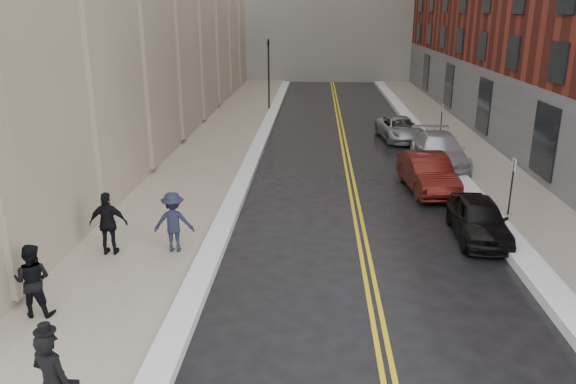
# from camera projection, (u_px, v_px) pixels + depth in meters

# --- Properties ---
(ground) EXTENTS (160.00, 160.00, 0.00)m
(ground) POSITION_uv_depth(u_px,v_px,m) (273.00, 333.00, 13.08)
(ground) COLOR black
(ground) RESTS_ON ground
(sidewalk_left) EXTENTS (4.00, 64.00, 0.15)m
(sidewalk_left) POSITION_uv_depth(u_px,v_px,m) (209.00, 157.00, 28.47)
(sidewalk_left) COLOR gray
(sidewalk_left) RESTS_ON ground
(sidewalk_right) EXTENTS (3.00, 64.00, 0.15)m
(sidewalk_right) POSITION_uv_depth(u_px,v_px,m) (478.00, 160.00, 27.81)
(sidewalk_right) COLOR gray
(sidewalk_right) RESTS_ON ground
(lane_stripe_a) EXTENTS (0.12, 64.00, 0.01)m
(lane_stripe_a) POSITION_uv_depth(u_px,v_px,m) (345.00, 160.00, 28.16)
(lane_stripe_a) COLOR gold
(lane_stripe_a) RESTS_ON ground
(lane_stripe_b) EXTENTS (0.12, 64.00, 0.01)m
(lane_stripe_b) POSITION_uv_depth(u_px,v_px,m) (349.00, 160.00, 28.14)
(lane_stripe_b) COLOR gold
(lane_stripe_b) RESTS_ON ground
(snow_ridge_left) EXTENTS (0.70, 60.80, 0.26)m
(snow_ridge_left) POSITION_uv_depth(u_px,v_px,m) (254.00, 156.00, 28.34)
(snow_ridge_left) COLOR white
(snow_ridge_left) RESTS_ON ground
(snow_ridge_right) EXTENTS (0.85, 60.80, 0.30)m
(snow_ridge_right) POSITION_uv_depth(u_px,v_px,m) (441.00, 158.00, 27.88)
(snow_ridge_right) COLOR white
(snow_ridge_right) RESTS_ON ground
(traffic_signal) EXTENTS (0.18, 0.15, 5.20)m
(traffic_signal) POSITION_uv_depth(u_px,v_px,m) (269.00, 69.00, 40.74)
(traffic_signal) COLOR black
(traffic_signal) RESTS_ON ground
(parking_sign_near) EXTENTS (0.06, 0.35, 2.23)m
(parking_sign_near) POSITION_uv_depth(u_px,v_px,m) (512.00, 182.00, 19.87)
(parking_sign_near) COLOR black
(parking_sign_near) RESTS_ON ground
(parking_sign_far) EXTENTS (0.06, 0.35, 2.23)m
(parking_sign_far) POSITION_uv_depth(u_px,v_px,m) (441.00, 119.00, 31.27)
(parking_sign_far) COLOR black
(parking_sign_far) RESTS_ON ground
(car_black) EXTENTS (1.72, 4.01, 1.35)m
(car_black) POSITION_uv_depth(u_px,v_px,m) (479.00, 218.00, 18.35)
(car_black) COLOR black
(car_black) RESTS_ON ground
(car_maroon) EXTENTS (2.03, 4.73, 1.51)m
(car_maroon) POSITION_uv_depth(u_px,v_px,m) (427.00, 173.00, 23.20)
(car_maroon) COLOR #46100C
(car_maroon) RESTS_ON ground
(car_silver_near) EXTENTS (2.25, 5.43, 1.57)m
(car_silver_near) POSITION_uv_depth(u_px,v_px,m) (439.00, 151.00, 26.71)
(car_silver_near) COLOR #B5B6BD
(car_silver_near) RESTS_ON ground
(car_silver_far) EXTENTS (2.70, 4.88, 1.29)m
(car_silver_far) POSITION_uv_depth(u_px,v_px,m) (400.00, 129.00, 32.36)
(car_silver_far) COLOR #94979B
(car_silver_far) RESTS_ON ground
(pedestrian_a) EXTENTS (0.92, 0.73, 1.83)m
(pedestrian_a) POSITION_uv_depth(u_px,v_px,m) (33.00, 280.00, 13.32)
(pedestrian_a) COLOR black
(pedestrian_a) RESTS_ON sidewalk_left
(pedestrian_b) EXTENTS (1.26, 0.79, 1.86)m
(pedestrian_b) POSITION_uv_depth(u_px,v_px,m) (174.00, 222.00, 16.93)
(pedestrian_b) COLOR #1A1D2F
(pedestrian_b) RESTS_ON sidewalk_left
(pedestrian_c) EXTENTS (1.16, 0.53, 1.94)m
(pedestrian_c) POSITION_uv_depth(u_px,v_px,m) (109.00, 224.00, 16.68)
(pedestrian_c) COLOR black
(pedestrian_c) RESTS_ON sidewalk_left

